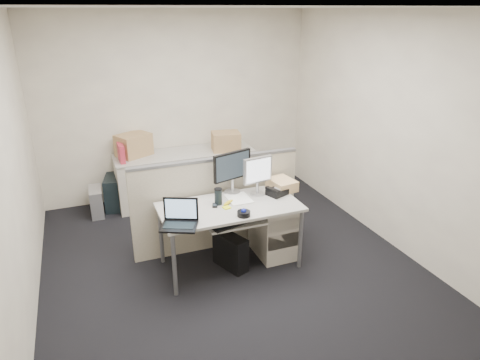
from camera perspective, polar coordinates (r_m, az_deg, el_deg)
name	(u,v)px	position (r m, az deg, el deg)	size (l,w,h in m)	color
floor	(230,264)	(4.94, -1.31, -11.18)	(4.00, 4.50, 0.01)	black
ceiling	(228,7)	(4.14, -1.65, 22.05)	(4.00, 4.50, 0.01)	white
wall_back	(177,106)	(6.44, -8.39, 9.68)	(4.00, 0.02, 2.70)	silver
wall_front	(366,266)	(2.54, 16.43, -10.95)	(4.00, 0.02, 2.70)	silver
wall_left	(10,177)	(4.16, -28.32, 0.41)	(0.02, 4.50, 2.70)	silver
wall_right	(389,131)	(5.34, 19.30, 6.14)	(0.02, 4.50, 2.70)	silver
desk	(230,211)	(4.61, -1.38, -4.18)	(1.50, 0.75, 0.73)	#BAB8B0
keyboard_tray	(236,222)	(4.47, -0.58, -5.64)	(0.62, 0.32, 0.02)	#BAB8B0
drawer_pedestal	(273,228)	(4.99, 4.44, -6.43)	(0.40, 0.55, 0.65)	#B9B1A3
cubicle_partition	(217,204)	(5.03, -3.10, -3.27)	(2.00, 0.06, 1.10)	#B9AC97
back_counter	(186,176)	(6.43, -7.24, 0.47)	(2.00, 0.60, 0.72)	#B9B1A3
monitor_main	(232,173)	(4.80, -1.03, 1.00)	(0.49, 0.19, 0.49)	black
monitor_small	(258,176)	(4.78, 2.36, 0.51)	(0.35, 0.18, 0.43)	#B7B7BC
laptop	(178,215)	(4.12, -8.21, -4.69)	(0.34, 0.26, 0.26)	black
trackball	(244,214)	(4.35, 0.50, -4.50)	(0.14, 0.14, 0.05)	black
desk_phone	(277,192)	(4.85, 4.97, -1.59)	(0.21, 0.17, 0.07)	black
paper_stack	(239,199)	(4.72, -0.17, -2.51)	(0.24, 0.31, 0.01)	white
sticky_pad	(227,208)	(4.52, -1.80, -3.69)	(0.07, 0.07, 0.01)	#EFF917
travel_mug	(218,197)	(4.58, -2.91, -2.27)	(0.08, 0.08, 0.17)	black
banana	(228,203)	(4.61, -1.58, -3.02)	(0.16, 0.04, 0.04)	yellow
cellphone	(215,205)	(4.57, -3.37, -3.41)	(0.05, 0.10, 0.01)	black
manila_folders	(282,184)	(4.98, 5.62, -0.60)	(0.25, 0.32, 0.12)	#EABB85
keyboard	(232,223)	(4.41, -1.01, -5.69)	(0.48, 0.17, 0.03)	black
pc_tower_desk	(230,251)	(4.79, -1.28, -9.51)	(0.17, 0.42, 0.39)	black
pc_tower_spare_dark	(113,192)	(6.42, -16.52, -1.52)	(0.20, 0.50, 0.47)	black
pc_tower_spare_silver	(97,202)	(6.28, -18.58, -2.74)	(0.17, 0.41, 0.39)	#B7B7BC
cardboard_box_left	(134,146)	(6.25, -13.98, 4.48)	(0.44, 0.33, 0.33)	tan
cardboard_box_right	(226,142)	(6.31, -1.89, 5.10)	(0.40, 0.31, 0.29)	tan
red_binder	(121,154)	(6.05, -15.56, 3.41)	(0.07, 0.28, 0.26)	#B2293B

